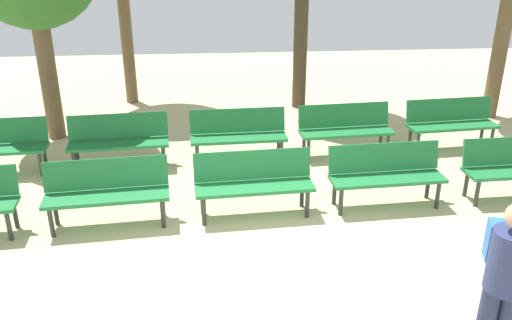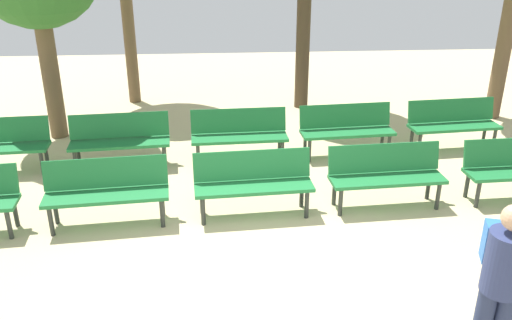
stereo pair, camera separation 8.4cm
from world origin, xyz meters
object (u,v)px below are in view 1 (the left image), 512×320
at_px(bench_r0_c1, 107,189).
at_px(bench_r1_c3, 345,127).
at_px(bench_r1_c2, 238,132).
at_px(visitor_with_backpack, 504,278).
at_px(bench_r0_c2, 254,180).
at_px(bench_r1_c1, 119,138).
at_px(bench_r1_c4, 451,121).
at_px(bench_r0_c3, 386,172).

bearing_deg(bench_r0_c1, bench_r1_c3, 25.06).
distance_m(bench_r1_c2, visitor_with_backpack, 5.27).
relative_size(bench_r0_c2, bench_r1_c1, 1.00).
height_order(bench_r1_c3, bench_r1_c4, same).
distance_m(bench_r0_c2, bench_r1_c2, 1.88).
bearing_deg(bench_r0_c3, bench_r1_c2, 135.01).
xyz_separation_m(bench_r1_c1, bench_r1_c3, (3.81, 0.24, 0.00)).
distance_m(bench_r1_c1, bench_r1_c3, 3.81).
xyz_separation_m(bench_r0_c3, bench_r1_c2, (-1.98, 1.76, 0.00)).
xyz_separation_m(bench_r1_c1, bench_r1_c4, (5.76, 0.39, 0.00)).
distance_m(bench_r0_c1, visitor_with_backpack, 4.79).
height_order(bench_r0_c2, bench_r1_c2, same).
relative_size(bench_r1_c2, bench_r1_c3, 0.99).
distance_m(bench_r0_c2, bench_r1_c3, 2.65).
relative_size(bench_r0_c3, bench_r1_c4, 0.99).
distance_m(bench_r0_c2, visitor_with_backpack, 3.56).
xyz_separation_m(bench_r1_c3, bench_r1_c4, (1.95, 0.16, 0.00)).
bearing_deg(bench_r0_c2, bench_r1_c2, 89.62).
height_order(bench_r0_c2, bench_r1_c3, same).
relative_size(bench_r0_c1, bench_r0_c2, 1.00).
height_order(bench_r0_c1, bench_r1_c3, same).
relative_size(bench_r1_c1, bench_r1_c4, 1.00).
relative_size(bench_r0_c1, visitor_with_backpack, 0.99).
relative_size(bench_r1_c1, bench_r1_c3, 1.00).
xyz_separation_m(bench_r0_c1, bench_r1_c1, (-0.13, 1.88, 0.00)).
xyz_separation_m(bench_r1_c4, visitor_with_backpack, (-1.82, -5.15, 0.43)).
xyz_separation_m(bench_r1_c2, bench_r1_c4, (3.80, 0.28, 0.00)).
bearing_deg(visitor_with_backpack, bench_r1_c2, -50.81).
bearing_deg(bench_r1_c2, bench_r1_c3, 1.51).
height_order(bench_r1_c1, bench_r1_c4, same).
relative_size(bench_r1_c4, visitor_with_backpack, 0.99).
xyz_separation_m(bench_r0_c2, bench_r1_c1, (-2.06, 1.76, 0.00)).
bearing_deg(visitor_with_backpack, bench_r0_c1, -20.00).
height_order(bench_r1_c1, bench_r1_c3, same).
relative_size(bench_r0_c3, bench_r1_c2, 1.00).
xyz_separation_m(bench_r0_c2, bench_r1_c4, (3.69, 2.15, 0.00)).
bearing_deg(bench_r1_c4, bench_r0_c1, -162.84).
distance_m(bench_r0_c3, visitor_with_backpack, 3.14).
bearing_deg(bench_r0_c2, bench_r1_c3, 45.13).
xyz_separation_m(bench_r0_c2, bench_r1_c2, (-0.11, 1.87, 0.00)).
bearing_deg(bench_r0_c2, bench_r0_c1, 179.86).
xyz_separation_m(bench_r0_c1, bench_r1_c2, (1.83, 1.99, 0.00)).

